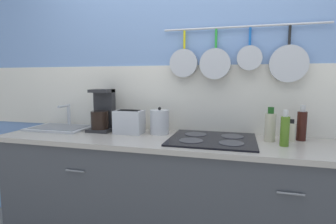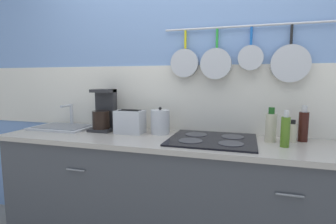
% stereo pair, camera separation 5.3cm
% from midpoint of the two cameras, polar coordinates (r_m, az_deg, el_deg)
% --- Properties ---
extents(wall_back, '(7.20, 0.15, 2.60)m').
position_cam_midpoint_polar(wall_back, '(2.12, 4.23, 5.43)').
color(wall_back, '#7293C6').
rests_on(wall_back, ground_plane).
extents(cabinet_base, '(2.67, 0.56, 0.89)m').
position_cam_midpoint_polar(cabinet_base, '(2.00, 2.01, -19.45)').
color(cabinet_base, '#3F4247').
rests_on(cabinet_base, ground_plane).
extents(countertop, '(2.71, 0.58, 0.03)m').
position_cam_midpoint_polar(countertop, '(1.84, 2.07, -6.44)').
color(countertop, '#A59E93').
rests_on(countertop, cabinet_base).
extents(sink_basin, '(0.49, 0.34, 0.20)m').
position_cam_midpoint_polar(sink_basin, '(2.40, -22.93, -2.97)').
color(sink_basin, '#B7BABF').
rests_on(sink_basin, countertop).
extents(coffee_maker, '(0.18, 0.19, 0.34)m').
position_cam_midpoint_polar(coffee_maker, '(2.18, -14.75, -0.41)').
color(coffee_maker, '#262628').
rests_on(coffee_maker, countertop).
extents(toaster, '(0.23, 0.15, 0.18)m').
position_cam_midpoint_polar(toaster, '(2.04, -9.20, -2.14)').
color(toaster, '#B7BABF').
rests_on(toaster, countertop).
extents(kettle, '(0.15, 0.15, 0.21)m').
position_cam_midpoint_polar(kettle, '(2.00, -2.60, -2.16)').
color(kettle, '#B7BABF').
rests_on(kettle, countertop).
extents(cooktop, '(0.58, 0.51, 0.01)m').
position_cam_midpoint_polar(cooktop, '(1.83, 8.80, -5.88)').
color(cooktop, black).
rests_on(cooktop, countertop).
extents(bottle_hot_sauce, '(0.07, 0.07, 0.23)m').
position_cam_midpoint_polar(bottle_hot_sauce, '(1.87, 20.59, -2.94)').
color(bottle_hot_sauce, '#BFB799').
rests_on(bottle_hot_sauce, countertop).
extents(bottle_dish_soap, '(0.05, 0.05, 0.23)m').
position_cam_midpoint_polar(bottle_dish_soap, '(1.78, 23.30, -3.67)').
color(bottle_dish_soap, '#4C721E').
rests_on(bottle_dish_soap, countertop).
extents(bottle_cooking_wine, '(0.05, 0.05, 0.15)m').
position_cam_midpoint_polar(bottle_cooking_wine, '(1.94, 24.56, -3.89)').
color(bottle_cooking_wine, '#BFB799').
rests_on(bottle_cooking_wine, countertop).
extents(bottle_olive_oil, '(0.06, 0.06, 0.24)m').
position_cam_midpoint_polar(bottle_olive_oil, '(1.99, 26.42, -2.55)').
color(bottle_olive_oil, '#33140F').
rests_on(bottle_olive_oil, countertop).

